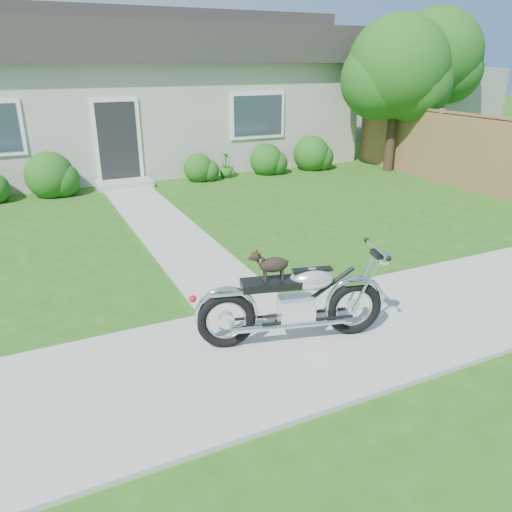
{
  "coord_description": "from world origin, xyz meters",
  "views": [
    {
      "loc": [
        -3.89,
        -4.32,
        3.06
      ],
      "look_at": [
        -1.35,
        1.0,
        0.75
      ],
      "focal_mm": 35.0,
      "sensor_mm": 36.0,
      "label": 1
    }
  ],
  "objects_px": {
    "tree_near": "(402,72)",
    "fence": "(438,146)",
    "potted_plant_left": "(53,180)",
    "motorcycle_with_dog": "(296,301)",
    "tree_far": "(440,59)",
    "potted_plant_right": "(226,165)",
    "house": "(144,92)"
  },
  "relations": [
    {
      "from": "tree_near",
      "to": "fence",
      "type": "bearing_deg",
      "value": -84.64
    },
    {
      "from": "potted_plant_left",
      "to": "motorcycle_with_dog",
      "type": "xyz_separation_m",
      "value": [
        1.89,
        -8.51,
        0.17
      ]
    },
    {
      "from": "fence",
      "to": "potted_plant_left",
      "type": "bearing_deg",
      "value": 163.58
    },
    {
      "from": "tree_far",
      "to": "potted_plant_right",
      "type": "height_order",
      "value": "tree_far"
    },
    {
      "from": "house",
      "to": "fence",
      "type": "bearing_deg",
      "value": -44.74
    },
    {
      "from": "tree_far",
      "to": "house",
      "type": "bearing_deg",
      "value": 169.41
    },
    {
      "from": "fence",
      "to": "potted_plant_right",
      "type": "bearing_deg",
      "value": 150.67
    },
    {
      "from": "potted_plant_right",
      "to": "motorcycle_with_dog",
      "type": "distance_m",
      "value": 8.91
    },
    {
      "from": "tree_near",
      "to": "tree_far",
      "type": "distance_m",
      "value": 4.96
    },
    {
      "from": "house",
      "to": "potted_plant_left",
      "type": "height_order",
      "value": "house"
    },
    {
      "from": "potted_plant_left",
      "to": "motorcycle_with_dog",
      "type": "relative_size",
      "value": 0.34
    },
    {
      "from": "tree_far",
      "to": "potted_plant_left",
      "type": "relative_size",
      "value": 6.5
    },
    {
      "from": "motorcycle_with_dog",
      "to": "tree_far",
      "type": "bearing_deg",
      "value": 55.2
    },
    {
      "from": "tree_near",
      "to": "potted_plant_right",
      "type": "relative_size",
      "value": 5.99
    },
    {
      "from": "tree_far",
      "to": "motorcycle_with_dog",
      "type": "relative_size",
      "value": 2.22
    },
    {
      "from": "fence",
      "to": "house",
      "type": "bearing_deg",
      "value": 135.26
    },
    {
      "from": "tree_near",
      "to": "tree_far",
      "type": "relative_size",
      "value": 0.89
    },
    {
      "from": "fence",
      "to": "potted_plant_right",
      "type": "xyz_separation_m",
      "value": [
        -4.98,
        2.8,
        -0.58
      ]
    },
    {
      "from": "house",
      "to": "fence",
      "type": "distance_m",
      "value": 8.96
    },
    {
      "from": "potted_plant_left",
      "to": "potted_plant_right",
      "type": "distance_m",
      "value": 4.52
    },
    {
      "from": "potted_plant_left",
      "to": "potted_plant_right",
      "type": "xyz_separation_m",
      "value": [
        4.52,
        0.0,
        -0.01
      ]
    },
    {
      "from": "house",
      "to": "tree_far",
      "type": "bearing_deg",
      "value": -10.59
    },
    {
      "from": "house",
      "to": "tree_near",
      "type": "relative_size",
      "value": 2.93
    },
    {
      "from": "tree_far",
      "to": "potted_plant_right",
      "type": "xyz_separation_m",
      "value": [
        -8.92,
        -1.53,
        -2.75
      ]
    },
    {
      "from": "tree_far",
      "to": "potted_plant_right",
      "type": "distance_m",
      "value": 9.46
    },
    {
      "from": "fence",
      "to": "potted_plant_right",
      "type": "relative_size",
      "value": 9.22
    },
    {
      "from": "house",
      "to": "tree_far",
      "type": "distance_m",
      "value": 10.46
    },
    {
      "from": "house",
      "to": "motorcycle_with_dog",
      "type": "bearing_deg",
      "value": -96.24
    },
    {
      "from": "house",
      "to": "potted_plant_right",
      "type": "distance_m",
      "value": 4.1
    },
    {
      "from": "house",
      "to": "tree_near",
      "type": "distance_m",
      "value": 7.78
    },
    {
      "from": "potted_plant_right",
      "to": "tree_near",
      "type": "bearing_deg",
      "value": -14.73
    },
    {
      "from": "fence",
      "to": "motorcycle_with_dog",
      "type": "height_order",
      "value": "fence"
    }
  ]
}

